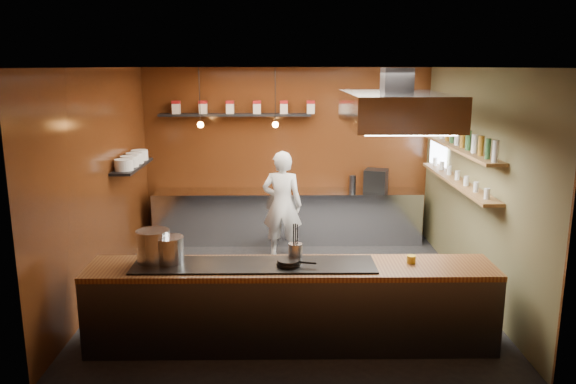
{
  "coord_description": "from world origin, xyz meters",
  "views": [
    {
      "loc": [
        -0.11,
        -7.32,
        3.02
      ],
      "look_at": [
        -0.01,
        0.4,
        1.28
      ],
      "focal_mm": 35.0,
      "sensor_mm": 36.0,
      "label": 1
    }
  ],
  "objects_px": {
    "stockpot_large": "(153,246)",
    "espresso_machine": "(376,180)",
    "chef": "(282,205)",
    "stockpot_small": "(170,250)",
    "extractor_hood": "(396,109)"
  },
  "relations": [
    {
      "from": "stockpot_large",
      "to": "espresso_machine",
      "type": "distance_m",
      "value": 4.78
    },
    {
      "from": "espresso_machine",
      "to": "stockpot_small",
      "type": "bearing_deg",
      "value": -107.79
    },
    {
      "from": "stockpot_small",
      "to": "stockpot_large",
      "type": "bearing_deg",
      "value": 168.21
    },
    {
      "from": "stockpot_small",
      "to": "chef",
      "type": "relative_size",
      "value": 0.18
    },
    {
      "from": "stockpot_small",
      "to": "chef",
      "type": "xyz_separation_m",
      "value": [
        1.22,
        2.84,
        -0.22
      ]
    },
    {
      "from": "stockpot_small",
      "to": "chef",
      "type": "height_order",
      "value": "chef"
    },
    {
      "from": "chef",
      "to": "extractor_hood",
      "type": "bearing_deg",
      "value": 137.56
    },
    {
      "from": "extractor_hood",
      "to": "chef",
      "type": "bearing_deg",
      "value": 129.3
    },
    {
      "from": "extractor_hood",
      "to": "stockpot_large",
      "type": "height_order",
      "value": "extractor_hood"
    },
    {
      "from": "extractor_hood",
      "to": "espresso_machine",
      "type": "distance_m",
      "value": 2.96
    },
    {
      "from": "stockpot_large",
      "to": "chef",
      "type": "bearing_deg",
      "value": 63.49
    },
    {
      "from": "stockpot_large",
      "to": "stockpot_small",
      "type": "bearing_deg",
      "value": -11.79
    },
    {
      "from": "extractor_hood",
      "to": "stockpot_small",
      "type": "xyz_separation_m",
      "value": [
        -2.61,
        -1.14,
        -1.42
      ]
    },
    {
      "from": "stockpot_large",
      "to": "espresso_machine",
      "type": "xyz_separation_m",
      "value": [
        3.03,
        3.69,
        -0.03
      ]
    },
    {
      "from": "stockpot_small",
      "to": "espresso_machine",
      "type": "distance_m",
      "value": 4.69
    }
  ]
}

